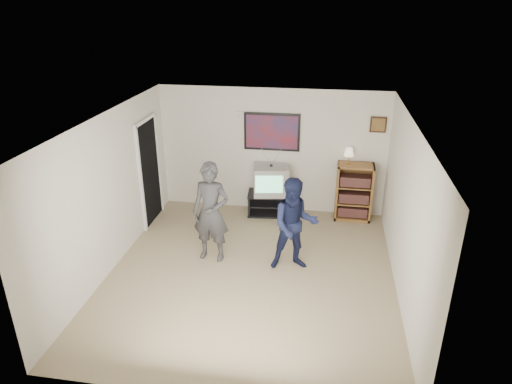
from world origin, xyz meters
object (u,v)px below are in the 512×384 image
(media_stand, at_px, (271,203))
(person_short, at_px, (295,225))
(person_tall, at_px, (211,212))
(bookshelf, at_px, (354,192))
(crt_television, at_px, (271,180))

(media_stand, height_order, person_short, person_short)
(media_stand, xyz_separation_m, person_tall, (-0.75, -1.84, 0.62))
(bookshelf, bearing_deg, crt_television, -178.24)
(media_stand, bearing_deg, person_tall, -117.65)
(media_stand, relative_size, person_short, 0.62)
(media_stand, relative_size, bookshelf, 0.84)
(media_stand, height_order, crt_television, crt_television)
(person_tall, distance_m, person_short, 1.38)
(crt_television, relative_size, person_short, 0.44)
(bookshelf, xyz_separation_m, person_tall, (-2.38, -1.89, 0.28))
(media_stand, distance_m, crt_television, 0.51)
(crt_television, xyz_separation_m, person_tall, (-0.75, -1.84, 0.11))
(crt_television, distance_m, bookshelf, 1.64)
(media_stand, bearing_deg, crt_television, 174.58)
(media_stand, bearing_deg, bookshelf, -3.66)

